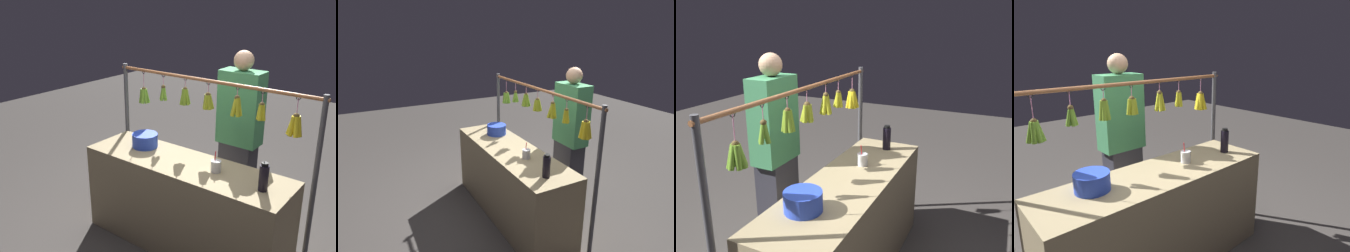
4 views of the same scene
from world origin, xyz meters
The scene contains 7 objects.
ground_plane centered at (0.00, 0.00, 0.00)m, with size 12.00×12.00×0.00m, color #413D39.
market_counter centered at (0.00, 0.00, 0.43)m, with size 1.95×0.58×0.87m, color tan.
display_rack centered at (-0.03, -0.35, 1.16)m, with size 2.12×0.12×1.59m.
water_bottle centered at (-0.76, 0.04, 0.98)m, with size 0.08×0.08×0.23m.
blue_bucket centered at (0.53, -0.07, 0.93)m, with size 0.25×0.25×0.13m, color blue.
drink_cup centered at (-0.31, -0.02, 0.92)m, with size 0.09×0.09×0.18m.
vendor_person centered at (-0.13, -0.77, 0.88)m, with size 0.42×0.23×1.78m.
Camera 1 is at (-1.80, 2.55, 2.33)m, focal length 41.30 mm.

